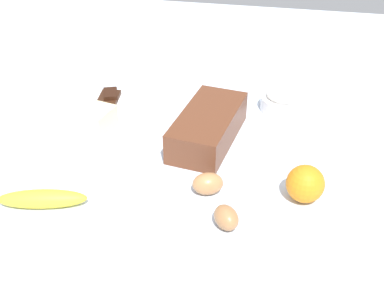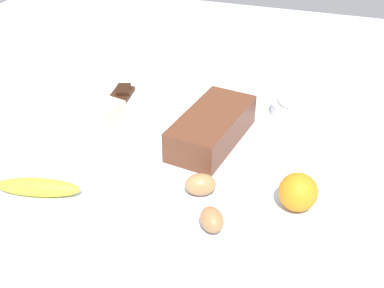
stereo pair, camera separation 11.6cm
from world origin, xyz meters
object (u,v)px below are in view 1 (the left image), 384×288
banana (42,199)px  egg_near_butter (226,217)px  loaf_pan (208,126)px  flour_bowl (283,100)px  egg_beside_bowl (208,184)px  orange_fruit (305,184)px  chocolate_plate (109,100)px  butter_block (99,120)px

banana → egg_near_butter: 0.39m
loaf_pan → egg_near_butter: size_ratio=4.69×
loaf_pan → flour_bowl: bearing=-34.0°
loaf_pan → banana: 0.44m
egg_near_butter → egg_beside_bowl: egg_beside_bowl is taller
orange_fruit → chocolate_plate: size_ratio=0.64×
butter_block → banana: bearing=178.5°
flour_bowl → egg_near_butter: 0.51m
chocolate_plate → orange_fruit: bearing=-120.3°
egg_beside_bowl → banana: bearing=108.8°
orange_fruit → chocolate_plate: orange_fruit is taller
banana → chocolate_plate: 0.46m
loaf_pan → chocolate_plate: (0.14, 0.32, -0.03)m
egg_beside_bowl → chocolate_plate: (0.35, 0.35, -0.01)m
orange_fruit → chocolate_plate: bearing=59.7°
flour_bowl → egg_near_butter: bearing=169.8°
banana → chocolate_plate: size_ratio=1.46×
butter_block → loaf_pan: bearing=-88.2°
flour_bowl → butter_block: size_ratio=1.40×
orange_fruit → flour_bowl: bearing=9.1°
orange_fruit → butter_block: bearing=71.2°
chocolate_plate → butter_block: bearing=-170.4°
banana → egg_beside_bowl: egg_beside_bowl is taller
egg_beside_bowl → chocolate_plate: size_ratio=0.53×
egg_near_butter → chocolate_plate: egg_near_butter is taller
flour_bowl → chocolate_plate: flour_bowl is taller
banana → chocolate_plate: banana is taller
banana → orange_fruit: size_ratio=2.29×
orange_fruit → chocolate_plate: 0.65m
flour_bowl → egg_near_butter: size_ratio=2.00×
banana → egg_near_butter: (0.02, -0.39, 0.00)m
butter_block → chocolate_plate: bearing=9.6°
orange_fruit → egg_near_butter: bearing=127.8°
loaf_pan → chocolate_plate: 0.35m
loaf_pan → chocolate_plate: loaf_pan is taller
banana → butter_block: bearing=-1.5°
orange_fruit → butter_block: (0.18, 0.54, -0.01)m
banana → orange_fruit: bearing=-76.1°
flour_bowl → butter_block: bearing=113.5°
butter_block → egg_beside_bowl: size_ratio=1.31×
loaf_pan → butter_block: loaf_pan is taller
orange_fruit → egg_near_butter: 0.19m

